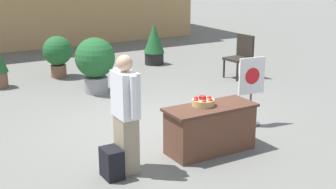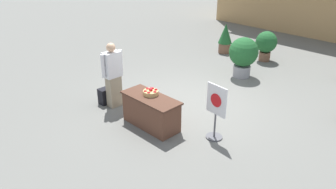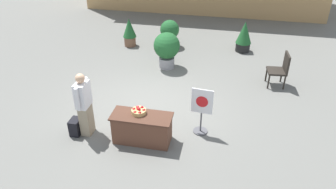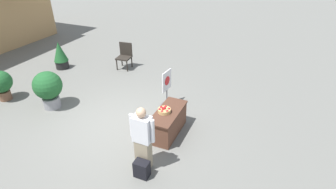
{
  "view_description": "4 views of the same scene",
  "coord_description": "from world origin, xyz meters",
  "px_view_note": "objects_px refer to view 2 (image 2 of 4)",
  "views": [
    {
      "loc": [
        -3.78,
        -6.98,
        2.88
      ],
      "look_at": [
        -0.08,
        -0.73,
        0.77
      ],
      "focal_mm": 50.0,
      "sensor_mm": 36.0,
      "label": 1
    },
    {
      "loc": [
        5.13,
        -5.8,
        3.89
      ],
      "look_at": [
        0.28,
        -0.99,
        0.64
      ],
      "focal_mm": 35.0,
      "sensor_mm": 36.0,
      "label": 2
    },
    {
      "loc": [
        2.1,
        -7.45,
        5.11
      ],
      "look_at": [
        0.7,
        -0.7,
        0.89
      ],
      "focal_mm": 35.0,
      "sensor_mm": 36.0,
      "label": 3
    },
    {
      "loc": [
        -5.16,
        -3.81,
        4.63
      ],
      "look_at": [
        0.72,
        -1.27,
        0.94
      ],
      "focal_mm": 28.0,
      "sensor_mm": 36.0,
      "label": 4
    }
  ],
  "objects_px": {
    "potted_plant_near_right": "(225,38)",
    "potted_plant_near_left": "(266,43)",
    "potted_plant_far_right": "(243,54)",
    "person_visitor": "(113,75)",
    "display_table": "(151,111)",
    "apple_basket": "(151,92)",
    "poster_board": "(216,111)",
    "backpack": "(106,96)"
  },
  "relations": [
    {
      "from": "potted_plant_near_left",
      "to": "poster_board",
      "type": "bearing_deg",
      "value": -70.48
    },
    {
      "from": "person_visitor",
      "to": "backpack",
      "type": "distance_m",
      "value": 0.7
    },
    {
      "from": "backpack",
      "to": "person_visitor",
      "type": "bearing_deg",
      "value": 18.4
    },
    {
      "from": "potted_plant_near_right",
      "to": "person_visitor",
      "type": "bearing_deg",
      "value": -83.47
    },
    {
      "from": "person_visitor",
      "to": "potted_plant_near_left",
      "type": "height_order",
      "value": "person_visitor"
    },
    {
      "from": "potted_plant_far_right",
      "to": "backpack",
      "type": "bearing_deg",
      "value": -109.43
    },
    {
      "from": "apple_basket",
      "to": "potted_plant_near_left",
      "type": "bearing_deg",
      "value": 94.27
    },
    {
      "from": "person_visitor",
      "to": "potted_plant_near_left",
      "type": "distance_m",
      "value": 5.9
    },
    {
      "from": "potted_plant_near_left",
      "to": "display_table",
      "type": "bearing_deg",
      "value": -84.95
    },
    {
      "from": "poster_board",
      "to": "potted_plant_far_right",
      "type": "height_order",
      "value": "potted_plant_far_right"
    },
    {
      "from": "apple_basket",
      "to": "potted_plant_near_right",
      "type": "bearing_deg",
      "value": 109.72
    },
    {
      "from": "person_visitor",
      "to": "potted_plant_near_right",
      "type": "height_order",
      "value": "person_visitor"
    },
    {
      "from": "display_table",
      "to": "backpack",
      "type": "height_order",
      "value": "display_table"
    },
    {
      "from": "display_table",
      "to": "potted_plant_near_right",
      "type": "bearing_deg",
      "value": 110.24
    },
    {
      "from": "person_visitor",
      "to": "backpack",
      "type": "relative_size",
      "value": 3.96
    },
    {
      "from": "potted_plant_near_right",
      "to": "potted_plant_near_left",
      "type": "distance_m",
      "value": 1.56
    },
    {
      "from": "backpack",
      "to": "potted_plant_far_right",
      "type": "height_order",
      "value": "potted_plant_far_right"
    },
    {
      "from": "display_table",
      "to": "potted_plant_far_right",
      "type": "relative_size",
      "value": 1.15
    },
    {
      "from": "person_visitor",
      "to": "potted_plant_near_left",
      "type": "relative_size",
      "value": 1.59
    },
    {
      "from": "apple_basket",
      "to": "poster_board",
      "type": "bearing_deg",
      "value": 20.99
    },
    {
      "from": "potted_plant_near_left",
      "to": "apple_basket",
      "type": "bearing_deg",
      "value": -85.73
    },
    {
      "from": "display_table",
      "to": "person_visitor",
      "type": "bearing_deg",
      "value": 179.35
    },
    {
      "from": "display_table",
      "to": "apple_basket",
      "type": "bearing_deg",
      "value": 136.55
    },
    {
      "from": "potted_plant_near_right",
      "to": "potted_plant_far_right",
      "type": "height_order",
      "value": "potted_plant_far_right"
    },
    {
      "from": "backpack",
      "to": "potted_plant_near_right",
      "type": "bearing_deg",
      "value": 93.7
    },
    {
      "from": "poster_board",
      "to": "backpack",
      "type": "bearing_deg",
      "value": -71.19
    },
    {
      "from": "apple_basket",
      "to": "potted_plant_near_right",
      "type": "xyz_separation_m",
      "value": [
        -1.97,
        5.49,
        -0.21
      ]
    },
    {
      "from": "potted_plant_near_left",
      "to": "potted_plant_far_right",
      "type": "height_order",
      "value": "potted_plant_far_right"
    },
    {
      "from": "potted_plant_far_right",
      "to": "poster_board",
      "type": "bearing_deg",
      "value": -65.02
    },
    {
      "from": "potted_plant_far_right",
      "to": "person_visitor",
      "type": "bearing_deg",
      "value": -106.32
    },
    {
      "from": "poster_board",
      "to": "potted_plant_near_left",
      "type": "relative_size",
      "value": 1.18
    },
    {
      "from": "display_table",
      "to": "backpack",
      "type": "bearing_deg",
      "value": -177.49
    },
    {
      "from": "person_visitor",
      "to": "potted_plant_near_right",
      "type": "xyz_separation_m",
      "value": [
        -0.64,
        5.55,
        -0.26
      ]
    },
    {
      "from": "poster_board",
      "to": "potted_plant_near_right",
      "type": "distance_m",
      "value": 5.99
    },
    {
      "from": "display_table",
      "to": "apple_basket",
      "type": "xyz_separation_m",
      "value": [
        -0.09,
        0.08,
        0.43
      ]
    },
    {
      "from": "potted_plant_near_left",
      "to": "potted_plant_far_right",
      "type": "distance_m",
      "value": 1.85
    },
    {
      "from": "potted_plant_far_right",
      "to": "apple_basket",
      "type": "bearing_deg",
      "value": -87.67
    },
    {
      "from": "apple_basket",
      "to": "poster_board",
      "type": "distance_m",
      "value": 1.53
    },
    {
      "from": "display_table",
      "to": "poster_board",
      "type": "bearing_deg",
      "value": 25.14
    },
    {
      "from": "display_table",
      "to": "person_visitor",
      "type": "distance_m",
      "value": 1.5
    },
    {
      "from": "display_table",
      "to": "apple_basket",
      "type": "relative_size",
      "value": 4.14
    },
    {
      "from": "poster_board",
      "to": "potted_plant_far_right",
      "type": "bearing_deg",
      "value": -149.25
    }
  ]
}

